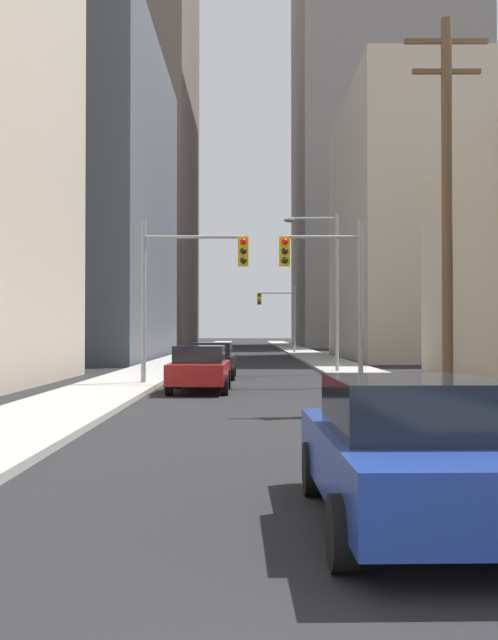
# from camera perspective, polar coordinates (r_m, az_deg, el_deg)

# --- Properties ---
(sidewalk_left) EXTENTS (2.95, 160.00, 0.15)m
(sidewalk_left) POSITION_cam_1_polar(r_m,az_deg,el_deg) (52.66, -5.29, -3.01)
(sidewalk_left) COLOR #9E9E99
(sidewalk_left) RESTS_ON ground
(sidewalk_right) EXTENTS (2.95, 160.00, 0.15)m
(sidewalk_right) POSITION_cam_1_polar(r_m,az_deg,el_deg) (52.68, 5.17, -3.01)
(sidewalk_right) COLOR #9E9E99
(sidewalk_right) RESTS_ON ground
(sedan_blue) EXTENTS (1.95, 4.24, 1.52)m
(sedan_blue) POSITION_cam_1_polar(r_m,az_deg,el_deg) (7.38, 12.86, -10.40)
(sedan_blue) COLOR navy
(sedan_blue) RESTS_ON ground
(sedan_red) EXTENTS (1.95, 4.24, 1.52)m
(sedan_red) POSITION_cam_1_polar(r_m,az_deg,el_deg) (23.04, -4.22, -3.96)
(sedan_red) COLOR maroon
(sedan_red) RESTS_ON ground
(sedan_black) EXTENTS (1.95, 4.26, 1.52)m
(sedan_black) POSITION_cam_1_polar(r_m,az_deg,el_deg) (29.48, -3.19, -3.30)
(sedan_black) COLOR black
(sedan_black) RESTS_ON ground
(traffic_signal_near_left) EXTENTS (3.88, 0.44, 6.00)m
(traffic_signal_near_left) POSITION_cam_1_polar(r_m,az_deg,el_deg) (25.27, -5.08, 3.74)
(traffic_signal_near_left) COLOR gray
(traffic_signal_near_left) RESTS_ON ground
(traffic_signal_near_right) EXTENTS (3.02, 0.44, 6.00)m
(traffic_signal_near_right) POSITION_cam_1_polar(r_m,az_deg,el_deg) (25.32, 6.11, 3.64)
(traffic_signal_near_right) COLOR gray
(traffic_signal_near_right) RESTS_ON ground
(traffic_signal_far_right) EXTENTS (3.39, 0.44, 6.00)m
(traffic_signal_far_right) POSITION_cam_1_polar(r_m,az_deg,el_deg) (61.77, 2.23, 0.95)
(traffic_signal_far_right) COLOR gray
(traffic_signal_far_right) RESTS_ON ground
(utility_pole_right) EXTENTS (2.20, 0.28, 10.23)m
(utility_pole_right) POSITION_cam_1_polar(r_m,az_deg,el_deg) (19.24, 15.71, 9.29)
(utility_pole_right) COLOR brown
(utility_pole_right) RESTS_ON ground
(street_lamp_right) EXTENTS (2.57, 0.32, 7.50)m
(street_lamp_right) POSITION_cam_1_polar(r_m,az_deg,el_deg) (32.88, 6.32, 3.55)
(street_lamp_right) COLOR gray
(street_lamp_right) RESTS_ON ground
(building_left_mid_office) EXTENTS (18.12, 24.67, 22.86)m
(building_left_mid_office) POSITION_cam_1_polar(r_m,az_deg,el_deg) (53.47, -17.34, 9.28)
(building_left_mid_office) COLOR #4C515B
(building_left_mid_office) RESTS_ON ground
(building_left_far_tower) EXTENTS (17.31, 27.15, 67.53)m
(building_left_far_tower) POSITION_cam_1_polar(r_m,az_deg,el_deg) (96.88, -10.25, 18.23)
(building_left_far_tower) COLOR #66564C
(building_left_far_tower) RESTS_ON ground
(building_right_mid_block) EXTENTS (18.42, 20.00, 19.19)m
(building_right_mid_block) POSITION_cam_1_polar(r_m,az_deg,el_deg) (54.31, 17.39, 7.16)
(building_right_mid_block) COLOR #B7A893
(building_right_mid_block) RESTS_ON ground
(building_right_far_highrise) EXTENTS (22.71, 27.00, 61.01)m
(building_right_far_highrise) POSITION_cam_1_polar(r_m,az_deg,el_deg) (101.05, 10.46, 15.47)
(building_right_far_highrise) COLOR gray
(building_right_far_highrise) RESTS_ON ground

